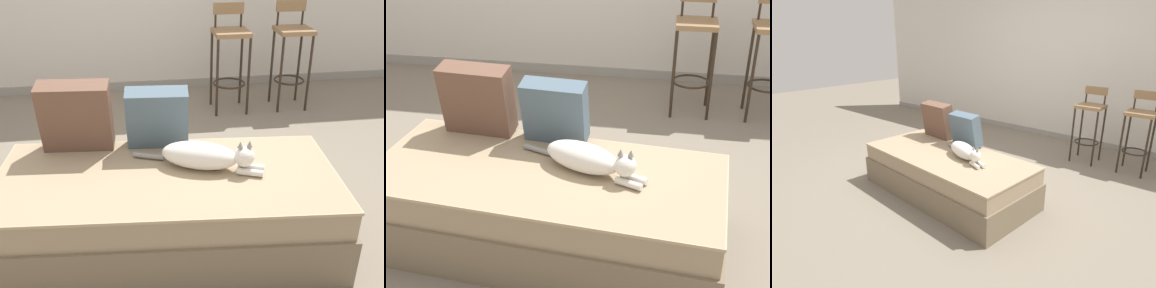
# 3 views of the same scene
# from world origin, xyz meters

# --- Properties ---
(ground_plane) EXTENTS (16.00, 16.00, 0.00)m
(ground_plane) POSITION_xyz_m (0.00, 0.00, 0.00)
(ground_plane) COLOR slate
(ground_plane) RESTS_ON ground
(wall_baseboard_trim) EXTENTS (8.00, 0.02, 0.09)m
(wall_baseboard_trim) POSITION_xyz_m (0.00, 2.20, 0.04)
(wall_baseboard_trim) COLOR gray
(wall_baseboard_trim) RESTS_ON ground
(couch) EXTENTS (1.92, 1.00, 0.45)m
(couch) POSITION_xyz_m (0.00, -0.40, 0.23)
(couch) COLOR #766750
(couch) RESTS_ON ground
(throw_pillow_corner) EXTENTS (0.42, 0.24, 0.42)m
(throw_pillow_corner) POSITION_xyz_m (-0.48, -0.03, 0.66)
(throw_pillow_corner) COLOR brown
(throw_pillow_corner) RESTS_ON couch
(throw_pillow_middle) EXTENTS (0.37, 0.22, 0.37)m
(throw_pillow_middle) POSITION_xyz_m (-0.02, -0.07, 0.64)
(throw_pillow_middle) COLOR #4C6070
(throw_pillow_middle) RESTS_ON couch
(cat) EXTENTS (0.70, 0.35, 0.19)m
(cat) POSITION_xyz_m (0.21, -0.36, 0.52)
(cat) COLOR white
(cat) RESTS_ON couch
(bar_stool_near_window) EXTENTS (0.32, 0.32, 0.98)m
(bar_stool_near_window) POSITION_xyz_m (0.77, 1.51, 0.59)
(bar_stool_near_window) COLOR #2D2319
(bar_stool_near_window) RESTS_ON ground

